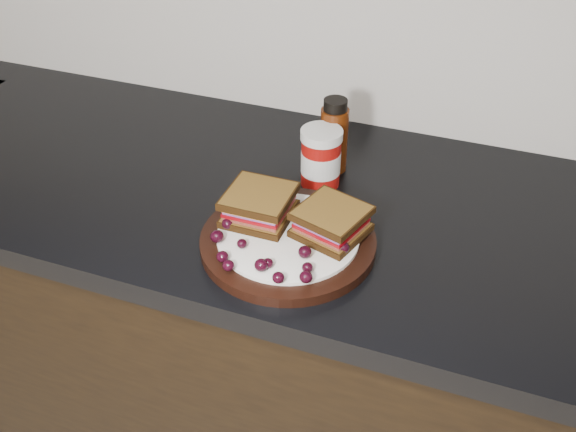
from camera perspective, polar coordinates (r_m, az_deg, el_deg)
name	(u,v)px	position (r m, az deg, el deg)	size (l,w,h in m)	color
base_cabinets	(292,369)	(1.46, 0.38, -13.45)	(3.96, 0.58, 0.86)	black
countertop	(293,205)	(1.15, 0.47, 1.00)	(3.98, 0.60, 0.04)	black
plate	(288,242)	(1.02, 0.00, -2.29)	(0.28, 0.28, 0.02)	black
sandwich_left	(259,205)	(1.04, -2.58, 0.99)	(0.10, 0.10, 0.05)	brown
sandwich_right	(331,222)	(1.00, 3.88, -0.49)	(0.10, 0.10, 0.05)	brown
grape_0	(217,236)	(1.00, -6.33, -1.81)	(0.02, 0.02, 0.02)	black
grape_1	(242,244)	(0.98, -4.12, -2.47)	(0.02, 0.02, 0.01)	black
grape_2	(223,257)	(0.96, -5.84, -3.61)	(0.02, 0.02, 0.02)	black
grape_3	(228,266)	(0.95, -5.32, -4.40)	(0.02, 0.02, 0.02)	black
grape_4	(261,265)	(0.94, -2.41, -4.38)	(0.02, 0.02, 0.02)	black
grape_5	(268,263)	(0.95, -1.81, -4.21)	(0.02, 0.02, 0.02)	black
grape_6	(278,278)	(0.92, -0.87, -5.50)	(0.02, 0.02, 0.02)	black
grape_7	(306,277)	(0.92, 1.60, -5.43)	(0.02, 0.02, 0.02)	black
grape_8	(307,268)	(0.94, 1.74, -4.60)	(0.02, 0.02, 0.02)	black
grape_9	(305,252)	(0.96, 1.51, -3.22)	(0.02, 0.02, 0.02)	black
grape_10	(343,247)	(0.97, 4.87, -2.80)	(0.02, 0.02, 0.02)	black
grape_11	(330,240)	(0.99, 3.74, -2.18)	(0.02, 0.02, 0.02)	black
grape_12	(344,236)	(1.00, 5.01, -1.75)	(0.02, 0.02, 0.02)	black
grape_13	(341,222)	(1.02, 4.70, -0.55)	(0.02, 0.02, 0.02)	black
grape_14	(270,206)	(1.06, -1.65, 0.93)	(0.02, 0.02, 0.01)	black
grape_15	(267,214)	(1.04, -1.86, 0.16)	(0.02, 0.02, 0.02)	black
grape_16	(253,213)	(1.04, -3.13, 0.27)	(0.02, 0.02, 0.02)	black
grape_17	(246,215)	(1.04, -3.71, 0.06)	(0.02, 0.02, 0.02)	black
grape_18	(228,223)	(1.02, -5.38, -0.67)	(0.02, 0.02, 0.02)	black
grape_19	(266,206)	(1.06, -2.00, 0.90)	(0.02, 0.02, 0.02)	black
grape_20	(264,218)	(1.03, -2.10, -0.19)	(0.02, 0.02, 0.02)	black
grape_21	(254,225)	(1.02, -3.05, -0.84)	(0.02, 0.02, 0.02)	black
condiment_jar	(321,158)	(1.14, 2.94, 5.20)	(0.07, 0.07, 0.11)	#940E0A
oil_bottle	(334,135)	(1.18, 4.11, 7.17)	(0.05, 0.05, 0.14)	#461A07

